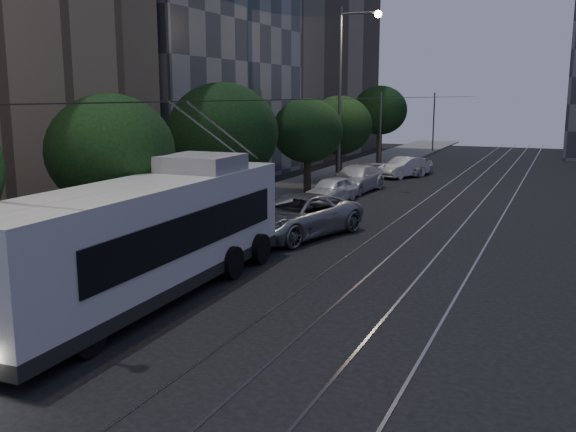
% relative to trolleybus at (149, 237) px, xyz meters
% --- Properties ---
extents(ground, '(120.00, 120.00, 0.00)m').
position_rel_trolleybus_xyz_m(ground, '(3.46, 1.11, -1.80)').
color(ground, black).
rests_on(ground, ground).
extents(sidewalk, '(5.00, 90.00, 0.15)m').
position_rel_trolleybus_xyz_m(sidewalk, '(-4.04, 21.11, -1.72)').
color(sidewalk, slate).
rests_on(sidewalk, ground).
extents(tram_rails, '(4.52, 90.00, 0.02)m').
position_rel_trolleybus_xyz_m(tram_rails, '(5.96, 21.11, -1.79)').
color(tram_rails, gray).
rests_on(tram_rails, ground).
extents(overhead_wires, '(2.23, 90.00, 6.00)m').
position_rel_trolleybus_xyz_m(overhead_wires, '(-1.51, 21.11, 1.67)').
color(overhead_wires, black).
rests_on(overhead_wires, ground).
extents(trolleybus, '(3.12, 13.11, 5.63)m').
position_rel_trolleybus_xyz_m(trolleybus, '(0.00, 0.00, 0.00)').
color(trolleybus, silver).
rests_on(trolleybus, ground).
extents(pickup_silver, '(4.55, 6.80, 1.73)m').
position_rel_trolleybus_xyz_m(pickup_silver, '(0.76, 9.11, -0.93)').
color(pickup_silver, '#95979C').
rests_on(pickup_silver, ground).
extents(car_white_a, '(2.19, 4.31, 1.41)m').
position_rel_trolleybus_xyz_m(car_white_a, '(-0.84, 17.79, -1.09)').
color(car_white_a, silver).
rests_on(car_white_a, ground).
extents(car_white_b, '(2.68, 5.60, 1.57)m').
position_rel_trolleybus_xyz_m(car_white_b, '(-0.84, 22.15, -1.01)').
color(car_white_b, silver).
rests_on(car_white_b, ground).
extents(car_white_c, '(3.10, 4.58, 1.43)m').
position_rel_trolleybus_xyz_m(car_white_c, '(0.21, 30.11, -1.08)').
color(car_white_c, silver).
rests_on(car_white_c, ground).
extents(car_white_d, '(2.01, 4.03, 1.32)m').
position_rel_trolleybus_xyz_m(car_white_d, '(0.76, 31.78, -1.13)').
color(car_white_d, '#BABBBE').
rests_on(car_white_d, ground).
extents(tree_1, '(4.26, 4.26, 5.86)m').
position_rel_trolleybus_xyz_m(tree_1, '(-3.12, 2.37, 2.13)').
color(tree_1, black).
rests_on(tree_1, ground).
extents(tree_2, '(5.04, 5.04, 6.36)m').
position_rel_trolleybus_xyz_m(tree_2, '(-3.46, 10.57, 2.29)').
color(tree_2, black).
rests_on(tree_2, ground).
extents(tree_3, '(4.12, 4.12, 5.61)m').
position_rel_trolleybus_xyz_m(tree_3, '(-3.04, 19.78, 1.95)').
color(tree_3, black).
rests_on(tree_3, ground).
extents(tree_4, '(4.30, 4.30, 5.76)m').
position_rel_trolleybus_xyz_m(tree_4, '(-3.09, 25.58, 2.01)').
color(tree_4, black).
rests_on(tree_4, ground).
extents(tree_5, '(4.36, 4.36, 6.53)m').
position_rel_trolleybus_xyz_m(tree_5, '(-3.30, 36.14, 2.75)').
color(tree_5, black).
rests_on(tree_5, ground).
extents(streetlamp_far, '(2.64, 0.44, 11.04)m').
position_rel_trolleybus_xyz_m(streetlamp_far, '(-1.91, 23.35, 4.79)').
color(streetlamp_far, '#58585A').
rests_on(streetlamp_far, ground).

